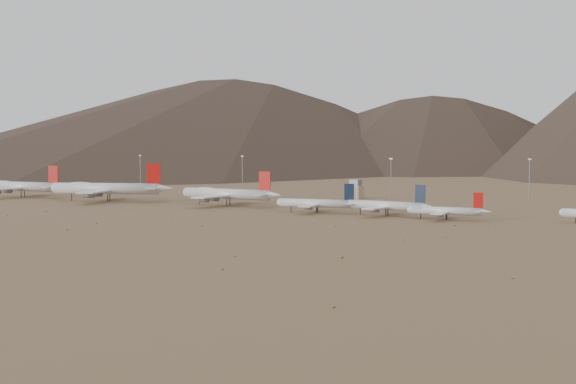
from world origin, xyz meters
The scene contains 13 objects.
ground centered at (0.00, 0.00, 0.00)m, with size 3000.00×3000.00×0.00m, color olive.
widebody_west centered at (-157.77, 21.12, 7.03)m, with size 68.52×53.13×20.40m.
widebody_centre centered at (-85.25, 23.14, 7.80)m, with size 72.04×57.76×22.63m.
widebody_east centered at (-6.11, 34.75, 6.72)m, with size 65.60×50.12×19.48m.
narrowbody_a centered at (58.52, 22.48, 4.83)m, with size 44.58×32.65×14.87m.
narrowbody_b centered at (95.23, 25.06, 5.03)m, with size 47.00×33.70×15.50m.
narrowbody_c centered at (126.09, 21.93, 4.16)m, with size 38.76×28.08×12.82m.
control_tower centered at (30.00, 120.00, 5.32)m, with size 8.00×8.00×12.00m.
mast_far_west centered at (-146.10, 119.32, 14.20)m, with size 2.00×0.60×25.70m.
mast_west centered at (-65.81, 134.88, 14.20)m, with size 2.00×0.60×25.70m.
mast_centre centered at (55.84, 115.44, 14.20)m, with size 2.00×0.60×25.70m.
mast_east centered at (129.73, 145.54, 14.20)m, with size 2.00×0.60×25.70m.
desert_scrub centered at (15.29, -83.61, 0.32)m, with size 445.50×175.84×0.89m.
Camera 1 is at (254.39, -322.88, 35.42)m, focal length 50.00 mm.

